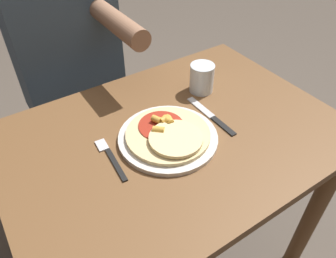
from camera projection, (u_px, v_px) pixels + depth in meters
dining_table at (174, 165)px, 1.06m from camera, size 0.99×0.71×0.76m
plate at (168, 138)px, 0.94m from camera, size 0.29×0.29×0.01m
pizza at (169, 134)px, 0.92m from camera, size 0.24×0.24×0.04m
fork at (110, 156)px, 0.89m from camera, size 0.03×0.18×0.00m
knife at (211, 116)px, 1.02m from camera, size 0.02×0.22×0.00m
drinking_glass at (202, 78)px, 1.10m from camera, size 0.08×0.08×0.10m
person_diner at (69, 58)px, 1.31m from camera, size 0.39×0.52×1.28m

